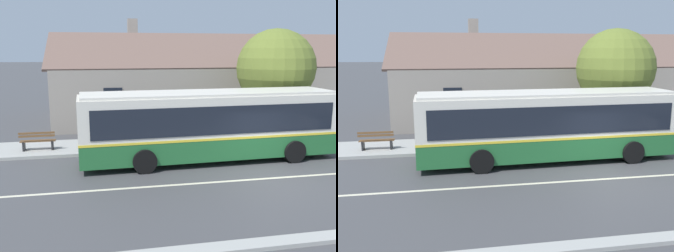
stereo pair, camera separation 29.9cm
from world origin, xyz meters
TOP-DOWN VIEW (x-y plane):
  - ground_plane at (0.00, 0.00)m, footprint 300.00×300.00m
  - sidewalk_far at (0.00, 6.00)m, footprint 60.00×3.00m
  - lane_divider_stripe at (0.00, 0.00)m, footprint 60.00×0.16m
  - community_building at (2.85, 14.39)m, footprint 25.08×9.89m
  - transit_bus at (-1.76, 2.90)m, footprint 11.64×3.01m
  - bench_by_building at (-9.56, 5.57)m, footprint 1.66×0.51m
  - bench_down_street at (-5.61, 5.36)m, footprint 1.82×0.51m
  - street_tree_primary at (3.23, 6.76)m, footprint 4.34×4.34m

SIDE VIEW (x-z plane):
  - ground_plane at x=0.00m, z-range 0.00..0.00m
  - lane_divider_stripe at x=0.00m, z-range 0.00..0.01m
  - sidewalk_far at x=0.00m, z-range 0.00..0.15m
  - bench_by_building at x=-9.56m, z-range 0.10..1.04m
  - bench_down_street at x=-5.61m, z-range 0.11..1.05m
  - transit_bus at x=-1.76m, z-range 0.12..3.24m
  - community_building at x=2.85m, z-range -1.54..5.59m
  - street_tree_primary at x=3.23m, z-range 0.86..6.96m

